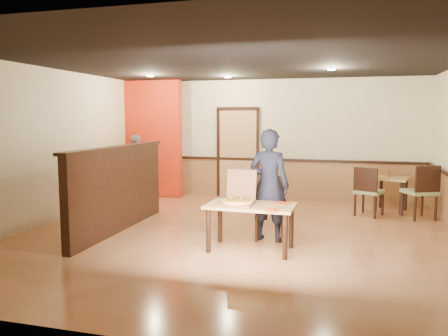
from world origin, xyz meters
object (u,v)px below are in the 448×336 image
object	(u,v)px
side_chair_right	(422,190)
diner	(269,185)
side_table	(391,186)
side_chair_left	(368,189)
condiment	(389,174)
diner_chair	(270,205)
main_table	(251,212)
passerby	(136,167)
pizza_box	(238,200)

from	to	relation	value
side_chair_right	diner	xyz separation A→B (m)	(-2.54, -2.15, 0.31)
side_table	side_chair_left	bearing A→B (deg)	-127.96
side_table	condiment	bearing A→B (deg)	133.09
diner	condiment	xyz separation A→B (m)	(2.02, 2.81, -0.11)
diner_chair	side_table	world-z (taller)	diner_chair
main_table	side_chair_left	size ratio (longest dim) A/B	1.32
diner_chair	condiment	world-z (taller)	diner_chair
side_chair_right	condiment	world-z (taller)	side_chair_right
side_chair_right	side_table	distance (m)	0.79
side_chair_right	side_table	xyz separation A→B (m)	(-0.48, 0.62, -0.04)
side_chair_left	passerby	world-z (taller)	passerby
side_chair_right	passerby	world-z (taller)	passerby
main_table	pizza_box	distance (m)	0.25
pizza_box	side_table	bearing A→B (deg)	53.25
diner	pizza_box	size ratio (longest dim) A/B	3.30
diner_chair	side_chair_left	distance (m)	2.56
passerby	side_chair_left	bearing A→B (deg)	-116.11
diner_chair	diner	bearing A→B (deg)	-95.64
pizza_box	main_table	bearing A→B (deg)	-2.23
diner_chair	passerby	distance (m)	4.30
condiment	side_table	bearing A→B (deg)	-46.91
passerby	side_table	bearing A→B (deg)	-109.43
main_table	side_chair_left	world-z (taller)	side_chair_left
main_table	diner_chair	size ratio (longest dim) A/B	1.30
diner_chair	side_chair_right	size ratio (longest dim) A/B	0.95
side_chair_left	passerby	size ratio (longest dim) A/B	0.64
side_chair_right	pizza_box	size ratio (longest dim) A/B	1.96
pizza_box	condiment	size ratio (longest dim) A/B	3.95
diner_chair	condiment	xyz separation A→B (m)	(2.03, 2.66, 0.23)
main_table	side_chair_right	world-z (taller)	side_chair_right
main_table	side_table	bearing A→B (deg)	58.19
side_chair_left	passerby	xyz separation A→B (m)	(-5.13, 0.42, 0.23)
diner_chair	pizza_box	size ratio (longest dim) A/B	1.85
side_chair_left	condiment	xyz separation A→B (m)	(0.44, 0.66, 0.24)
side_table	condiment	xyz separation A→B (m)	(-0.04, 0.05, 0.24)
passerby	condiment	xyz separation A→B (m)	(5.57, 0.24, 0.00)
diner_chair	side_chair_left	size ratio (longest dim) A/B	1.01
side_chair_left	diner	bearing A→B (deg)	78.44
side_chair_left	diner	world-z (taller)	diner
side_chair_left	side_chair_right	world-z (taller)	side_chair_right
main_table	side_chair_left	distance (m)	3.25
side_chair_right	passerby	xyz separation A→B (m)	(-6.10, 0.43, 0.19)
diner_chair	side_chair_left	world-z (taller)	diner_chair
side_table	diner	bearing A→B (deg)	-126.67
main_table	side_chair_left	xyz separation A→B (m)	(1.75, 2.74, -0.04)
side_chair_right	pizza_box	xyz separation A→B (m)	(-2.89, -2.73, 0.17)
side_chair_right	side_table	bearing A→B (deg)	-76.74
side_table	condiment	distance (m)	0.25
side_table	passerby	bearing A→B (deg)	-178.06
main_table	side_table	size ratio (longest dim) A/B	1.58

